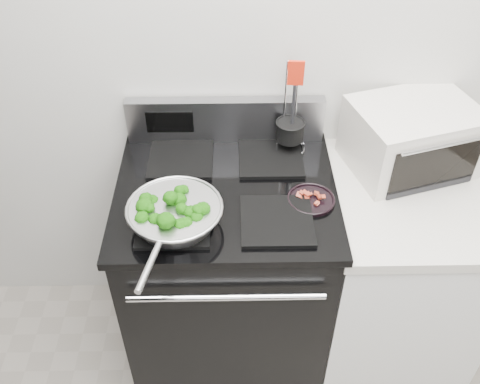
{
  "coord_description": "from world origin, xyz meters",
  "views": [
    {
      "loc": [
        -0.27,
        -0.02,
        2.2
      ],
      "look_at": [
        -0.25,
        1.36,
        0.98
      ],
      "focal_mm": 40.0,
      "sensor_mm": 36.0,
      "label": 1
    }
  ],
  "objects_px": {
    "gas_range": "(228,273)",
    "skillet": "(175,214)",
    "bacon_plate": "(311,197)",
    "toaster_oven": "(411,137)",
    "utensil_holder": "(290,135)"
  },
  "relations": [
    {
      "from": "gas_range",
      "to": "skillet",
      "type": "xyz_separation_m",
      "value": [
        -0.16,
        -0.18,
        0.51
      ]
    },
    {
      "from": "bacon_plate",
      "to": "toaster_oven",
      "type": "xyz_separation_m",
      "value": [
        0.39,
        0.24,
        0.08
      ]
    },
    {
      "from": "gas_range",
      "to": "utensil_holder",
      "type": "bearing_deg",
      "value": 42.63
    },
    {
      "from": "gas_range",
      "to": "bacon_plate",
      "type": "xyz_separation_m",
      "value": [
        0.3,
        -0.07,
        0.48
      ]
    },
    {
      "from": "bacon_plate",
      "to": "gas_range",
      "type": "bearing_deg",
      "value": 166.41
    },
    {
      "from": "utensil_holder",
      "to": "toaster_oven",
      "type": "relative_size",
      "value": 0.76
    },
    {
      "from": "gas_range",
      "to": "toaster_oven",
      "type": "bearing_deg",
      "value": 13.65
    },
    {
      "from": "bacon_plate",
      "to": "toaster_oven",
      "type": "relative_size",
      "value": 0.32
    },
    {
      "from": "toaster_oven",
      "to": "utensil_holder",
      "type": "bearing_deg",
      "value": 155.95
    },
    {
      "from": "gas_range",
      "to": "utensil_holder",
      "type": "distance_m",
      "value": 0.63
    },
    {
      "from": "skillet",
      "to": "utensil_holder",
      "type": "bearing_deg",
      "value": 57.81
    },
    {
      "from": "skillet",
      "to": "bacon_plate",
      "type": "relative_size",
      "value": 2.99
    },
    {
      "from": "gas_range",
      "to": "bacon_plate",
      "type": "height_order",
      "value": "gas_range"
    },
    {
      "from": "bacon_plate",
      "to": "toaster_oven",
      "type": "bearing_deg",
      "value": 31.28
    },
    {
      "from": "gas_range",
      "to": "skillet",
      "type": "bearing_deg",
      "value": -132.2
    }
  ]
}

